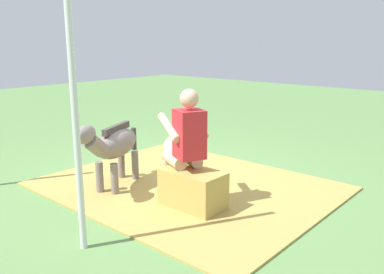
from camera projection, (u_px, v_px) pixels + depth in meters
The scene contains 7 objects.
ground_plane at pixel (174, 181), 5.37m from camera, with size 24.00×24.00×0.00m, color #608C4C.
hay_patch at pixel (187, 186), 5.14m from camera, with size 3.40×2.75×0.02m, color tan.
hay_bale at pixel (193, 190), 4.44m from camera, with size 0.69×0.40×0.43m, color tan.
person_seated at pixel (185, 142), 4.46m from camera, with size 0.72×0.58×1.31m.
pony_standing at pixel (114, 145), 4.94m from camera, with size 0.72×1.27×0.92m.
pony_lying at pixel (177, 144), 6.47m from camera, with size 1.07×1.20×0.42m.
tent_pole_left at pixel (75, 107), 3.34m from camera, with size 0.06×0.06×2.55m, color silver.
Camera 1 is at (-3.52, 3.68, 1.80)m, focal length 38.15 mm.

